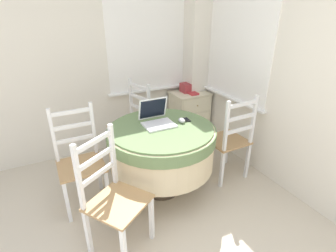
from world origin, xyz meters
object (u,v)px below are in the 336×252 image
object	(u,v)px
dining_chair_camera_near	(113,199)
book_on_cabinet	(191,92)
round_dining_table	(162,144)
laptop	(157,119)
dining_chair_near_right_window	(229,140)
cell_phone	(187,120)
dining_chair_near_back_window	(132,124)
corner_cabinet	(189,115)
dining_chair_left_flank	(80,162)
computer_mouse	(182,120)
storage_box	(187,88)

from	to	relation	value
dining_chair_camera_near	book_on_cabinet	distance (m)	2.13
dining_chair_camera_near	book_on_cabinet	xyz separation A→B (m)	(1.58, 1.41, 0.25)
round_dining_table	laptop	bearing A→B (deg)	91.94
dining_chair_near_right_window	cell_phone	bearing A→B (deg)	163.26
dining_chair_near_back_window	corner_cabinet	xyz separation A→B (m)	(0.96, 0.18, -0.12)
laptop	cell_phone	bearing A→B (deg)	-10.42
dining_chair_camera_near	dining_chair_left_flank	world-z (taller)	same
computer_mouse	dining_chair_camera_near	bearing A→B (deg)	-151.76
laptop	computer_mouse	xyz separation A→B (m)	(0.24, -0.09, -0.03)
storage_box	round_dining_table	bearing A→B (deg)	-131.18
dining_chair_left_flank	storage_box	size ratio (longest dim) A/B	6.24
laptop	book_on_cabinet	bearing A→B (deg)	42.13
corner_cabinet	storage_box	size ratio (longest dim) A/B	4.37
dining_chair_left_flank	dining_chair_near_right_window	bearing A→B (deg)	-11.09
computer_mouse	laptop	bearing A→B (deg)	159.53
round_dining_table	cell_phone	bearing A→B (deg)	7.56
laptop	dining_chair_left_flank	bearing A→B (deg)	172.26
corner_cabinet	book_on_cabinet	size ratio (longest dim) A/B	3.04
computer_mouse	dining_chair_camera_near	size ratio (longest dim) A/B	0.09
dining_chair_near_right_window	dining_chair_left_flank	size ratio (longest dim) A/B	1.00
dining_chair_camera_near	corner_cabinet	size ratio (longest dim) A/B	1.43
computer_mouse	dining_chair_near_back_window	distance (m)	0.89
laptop	dining_chair_left_flank	xyz separation A→B (m)	(-0.78, 0.11, -0.34)
corner_cabinet	dining_chair_near_back_window	bearing A→B (deg)	-169.33
cell_phone	dining_chair_camera_near	world-z (taller)	dining_chair_camera_near
laptop	corner_cabinet	bearing A→B (deg)	43.39
computer_mouse	dining_chair_near_right_window	distance (m)	0.65
round_dining_table	storage_box	size ratio (longest dim) A/B	6.67
dining_chair_near_right_window	dining_chair_camera_near	distance (m)	1.48
computer_mouse	storage_box	xyz separation A→B (m)	(0.67, 1.02, -0.01)
round_dining_table	corner_cabinet	xyz separation A→B (m)	(0.93, 0.99, -0.22)
computer_mouse	cell_phone	xyz separation A→B (m)	(0.08, 0.03, -0.02)
dining_chair_near_right_window	dining_chair_camera_near	world-z (taller)	same
round_dining_table	cell_phone	xyz separation A→B (m)	(0.31, 0.04, 0.19)
cell_phone	storage_box	bearing A→B (deg)	59.15
computer_mouse	dining_chair_near_right_window	world-z (taller)	dining_chair_near_right_window
cell_phone	dining_chair_near_back_window	world-z (taller)	dining_chair_near_back_window
round_dining_table	corner_cabinet	world-z (taller)	round_dining_table
storage_box	book_on_cabinet	bearing A→B (deg)	-73.08
dining_chair_camera_near	dining_chair_left_flank	distance (m)	0.68
dining_chair_left_flank	cell_phone	bearing A→B (deg)	-8.52
computer_mouse	storage_box	world-z (taller)	storage_box
corner_cabinet	round_dining_table	bearing A→B (deg)	-133.46
dining_chair_camera_near	dining_chair_left_flank	bearing A→B (deg)	101.47
cell_phone	dining_chair_left_flank	distance (m)	1.14
book_on_cabinet	storage_box	bearing A→B (deg)	106.92
cell_phone	corner_cabinet	distance (m)	1.21
corner_cabinet	storage_box	xyz separation A→B (m)	(-0.03, 0.05, 0.42)
dining_chair_near_back_window	book_on_cabinet	bearing A→B (deg)	8.34
dining_chair_near_right_window	round_dining_table	bearing A→B (deg)	172.56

